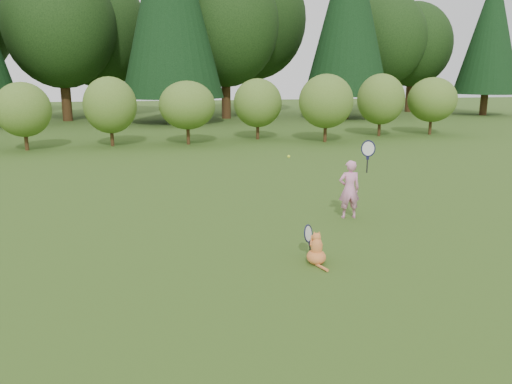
{
  "coord_description": "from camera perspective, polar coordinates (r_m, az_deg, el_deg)",
  "views": [
    {
      "loc": [
        -1.74,
        -7.87,
        2.78
      ],
      "look_at": [
        0.2,
        0.8,
        0.7
      ],
      "focal_mm": 35.0,
      "sensor_mm": 36.0,
      "label": 1
    }
  ],
  "objects": [
    {
      "name": "shrub_row",
      "position": [
        20.99,
        -7.93,
        9.29
      ],
      "size": [
        28.0,
        3.0,
        2.8
      ],
      "primitive_type": null,
      "color": "#466720",
      "rests_on": "ground"
    },
    {
      "name": "cat",
      "position": [
        7.63,
        6.89,
        -6.26
      ],
      "size": [
        0.42,
        0.71,
        0.68
      ],
      "rotation": [
        0.0,
        0.0,
        -0.2
      ],
      "color": "orange",
      "rests_on": "ground"
    },
    {
      "name": "tennis_ball",
      "position": [
        9.92,
        3.76,
        4.08
      ],
      "size": [
        0.06,
        0.06,
        0.06
      ],
      "color": "#A6D519",
      "rests_on": "ground"
    },
    {
      "name": "ground",
      "position": [
        8.53,
        -0.14,
        -5.85
      ],
      "size": [
        100.0,
        100.0,
        0.0
      ],
      "primitive_type": "plane",
      "color": "#294A14",
      "rests_on": "ground"
    },
    {
      "name": "child",
      "position": [
        10.03,
        10.68,
        0.46
      ],
      "size": [
        0.66,
        0.42,
        1.75
      ],
      "rotation": [
        0.0,
        0.0,
        3.03
      ],
      "color": "pink",
      "rests_on": "ground"
    }
  ]
}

